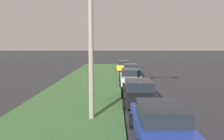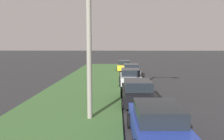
# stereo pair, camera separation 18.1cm
# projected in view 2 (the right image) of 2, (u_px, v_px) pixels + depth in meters

# --- Properties ---
(grass_median) EXTENTS (60.00, 6.00, 0.12)m
(grass_median) POSITION_uv_depth(u_px,v_px,m) (65.00, 113.00, 11.68)
(grass_median) COLOR #3D6633
(grass_median) RESTS_ON ground
(parked_car_blue) EXTENTS (4.33, 2.09, 1.47)m
(parked_car_blue) POSITION_uv_depth(u_px,v_px,m) (157.00, 123.00, 8.21)
(parked_car_blue) COLOR #23389E
(parked_car_blue) RESTS_ON ground
(parked_car_black) EXTENTS (4.31, 2.05, 1.47)m
(parked_car_black) POSITION_uv_depth(u_px,v_px,m) (137.00, 92.00, 13.75)
(parked_car_black) COLOR black
(parked_car_black) RESTS_ON ground
(parked_car_silver) EXTENTS (4.31, 2.03, 1.47)m
(parked_car_silver) POSITION_uv_depth(u_px,v_px,m) (130.00, 77.00, 20.15)
(parked_car_silver) COLOR #B2B5BA
(parked_car_silver) RESTS_ON ground
(parked_car_white) EXTENTS (4.33, 2.07, 1.47)m
(parked_car_white) POSITION_uv_depth(u_px,v_px,m) (131.00, 70.00, 25.54)
(parked_car_white) COLOR silver
(parked_car_white) RESTS_ON ground
(parked_car_yellow) EXTENTS (4.40, 2.21, 1.47)m
(parked_car_yellow) POSITION_uv_depth(u_px,v_px,m) (124.00, 66.00, 31.39)
(parked_car_yellow) COLOR gold
(parked_car_yellow) RESTS_ON ground
(streetlight) EXTENTS (0.43, 2.88, 7.50)m
(streetlight) POSITION_uv_depth(u_px,v_px,m) (96.00, 28.00, 10.17)
(streetlight) COLOR gray
(streetlight) RESTS_ON ground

